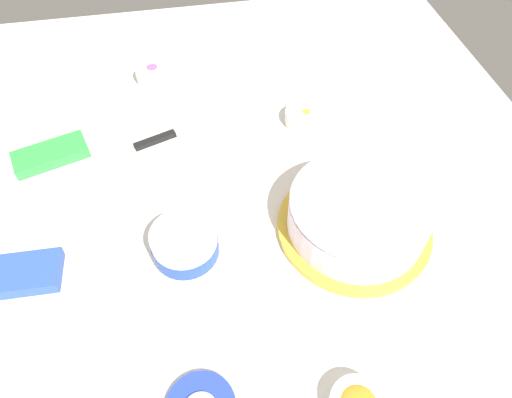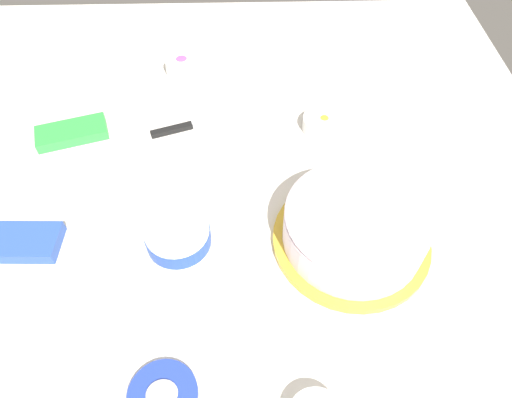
# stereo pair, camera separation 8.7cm
# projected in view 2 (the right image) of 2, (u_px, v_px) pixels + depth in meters

# --- Properties ---
(ground_plane) EXTENTS (1.54, 1.54, 0.00)m
(ground_plane) POSITION_uv_depth(u_px,v_px,m) (209.00, 194.00, 0.93)
(ground_plane) COLOR silver
(frosted_cake) EXTENTS (0.29, 0.29, 0.10)m
(frosted_cake) POSITION_uv_depth(u_px,v_px,m) (354.00, 227.00, 0.82)
(frosted_cake) COLOR gold
(frosted_cake) RESTS_ON ground_plane
(frosting_tub) EXTENTS (0.12, 0.12, 0.07)m
(frosting_tub) POSITION_uv_depth(u_px,v_px,m) (178.00, 235.00, 0.82)
(frosting_tub) COLOR white
(frosting_tub) RESTS_ON ground_plane
(frosting_tub_lid) EXTENTS (0.11, 0.11, 0.02)m
(frosting_tub_lid) POSITION_uv_depth(u_px,v_px,m) (163.00, 395.00, 0.68)
(frosting_tub_lid) COLOR #233DAD
(frosting_tub_lid) RESTS_ON ground_plane
(spreading_knife) EXTENTS (0.23, 0.09, 0.01)m
(spreading_knife) POSITION_uv_depth(u_px,v_px,m) (192.00, 125.00, 1.05)
(spreading_knife) COLOR silver
(spreading_knife) RESTS_ON ground_plane
(sprinkle_bowl_green) EXTENTS (0.09, 0.09, 0.04)m
(sprinkle_bowl_green) POSITION_uv_depth(u_px,v_px,m) (120.00, 170.00, 0.94)
(sprinkle_bowl_green) COLOR white
(sprinkle_bowl_green) RESTS_ON ground_plane
(sprinkle_bowl_yellow) EXTENTS (0.10, 0.10, 0.03)m
(sprinkle_bowl_yellow) POSITION_uv_depth(u_px,v_px,m) (324.00, 123.00, 1.03)
(sprinkle_bowl_yellow) COLOR white
(sprinkle_bowl_yellow) RESTS_ON ground_plane
(sprinkle_bowl_rainbow) EXTENTS (0.09, 0.09, 0.04)m
(sprinkle_bowl_rainbow) POSITION_uv_depth(u_px,v_px,m) (182.00, 65.00, 1.17)
(sprinkle_bowl_rainbow) COLOR white
(sprinkle_bowl_rainbow) RESTS_ON ground_plane
(candy_box_lower) EXTENTS (0.15, 0.08, 0.03)m
(candy_box_lower) POSITION_uv_depth(u_px,v_px,m) (18.00, 242.00, 0.84)
(candy_box_lower) COLOR #2D51B2
(candy_box_lower) RESTS_ON ground_plane
(candy_box_upper) EXTENTS (0.17, 0.11, 0.02)m
(candy_box_upper) POSITION_uv_depth(u_px,v_px,m) (72.00, 133.00, 1.02)
(candy_box_upper) COLOR green
(candy_box_upper) RESTS_ON ground_plane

